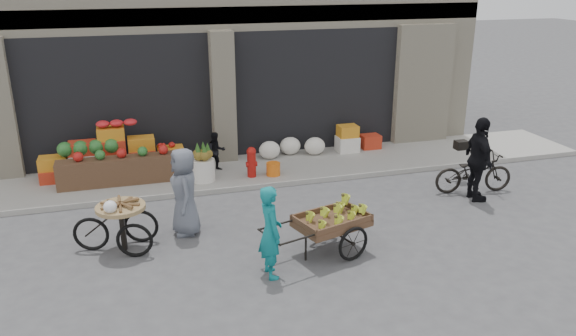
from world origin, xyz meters
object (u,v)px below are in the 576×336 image
object	(u,v)px
vendor_grey	(184,192)
tricycle_cart	(121,220)
seated_person	(216,152)
banana_cart	(330,220)
vendor_woman	(270,232)
cyclist	(479,160)
pineapple_bin	(203,170)
bicycle	(474,173)
fire_hydrant	(251,161)
orange_bucket	(273,169)

from	to	relation	value
vendor_grey	tricycle_cart	bearing A→B (deg)	-74.41
seated_person	banana_cart	xyz separation A→B (m)	(1.20, -4.41, 0.04)
seated_person	vendor_grey	xyz separation A→B (m)	(-1.06, -2.92, 0.23)
vendor_woman	cyclist	size ratio (longest dim) A/B	0.85
vendor_grey	vendor_woman	bearing A→B (deg)	27.79
pineapple_bin	seated_person	distance (m)	0.75
tricycle_cart	vendor_grey	bearing A→B (deg)	31.18
banana_cart	bicycle	xyz separation A→B (m)	(4.00, 1.76, -0.17)
pineapple_bin	fire_hydrant	size ratio (longest dim) A/B	0.73
fire_hydrant	vendor_woman	world-z (taller)	vendor_woman
banana_cart	bicycle	distance (m)	4.37
orange_bucket	tricycle_cart	distance (m)	4.27
tricycle_cart	pineapple_bin	bearing A→B (deg)	69.74
fire_hydrant	vendor_woman	distance (m)	4.26
orange_bucket	vendor_woman	world-z (taller)	vendor_woman
orange_bucket	cyclist	size ratio (longest dim) A/B	0.18
orange_bucket	bicycle	xyz separation A→B (m)	(4.00, -1.95, 0.18)
pineapple_bin	vendor_grey	world-z (taller)	vendor_grey
banana_cart	cyclist	distance (m)	4.05
pineapple_bin	bicycle	world-z (taller)	bicycle
tricycle_cart	bicycle	bearing A→B (deg)	18.37
tricycle_cart	seated_person	bearing A→B (deg)	69.75
pineapple_bin	fire_hydrant	world-z (taller)	fire_hydrant
seated_person	vendor_woman	world-z (taller)	vendor_woman
pineapple_bin	seated_person	xyz separation A→B (m)	(0.40, 0.60, 0.21)
banana_cart	bicycle	bearing A→B (deg)	7.07
orange_bucket	vendor_grey	world-z (taller)	vendor_grey
orange_bucket	vendor_woman	distance (m)	4.33
vendor_woman	cyclist	distance (m)	5.27
fire_hydrant	banana_cart	distance (m)	3.79
bicycle	banana_cart	bearing A→B (deg)	122.72
vendor_woman	bicycle	xyz separation A→B (m)	(5.15, 2.20, -0.31)
tricycle_cart	vendor_grey	xyz separation A→B (m)	(1.13, 0.36, 0.25)
pineapple_bin	vendor_grey	distance (m)	2.46
seated_person	bicycle	bearing A→B (deg)	-37.00
bicycle	vendor_grey	bearing A→B (deg)	101.49
orange_bucket	banana_cart	size ratio (longest dim) A/B	0.15
vendor_woman	vendor_grey	size ratio (longest dim) A/B	0.93
orange_bucket	pineapple_bin	bearing A→B (deg)	176.42
pineapple_bin	orange_bucket	size ratio (longest dim) A/B	1.62
fire_hydrant	bicycle	size ratio (longest dim) A/B	0.41
seated_person	cyclist	world-z (taller)	cyclist
tricycle_cart	vendor_woman	bearing A→B (deg)	-21.45
orange_bucket	seated_person	bearing A→B (deg)	149.74
vendor_woman	tricycle_cart	size ratio (longest dim) A/B	1.04
pineapple_bin	seated_person	world-z (taller)	seated_person
tricycle_cart	cyclist	distance (m)	7.20
vendor_woman	vendor_grey	world-z (taller)	vendor_grey
vendor_woman	seated_person	bearing A→B (deg)	-3.19
banana_cart	vendor_grey	world-z (taller)	vendor_grey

